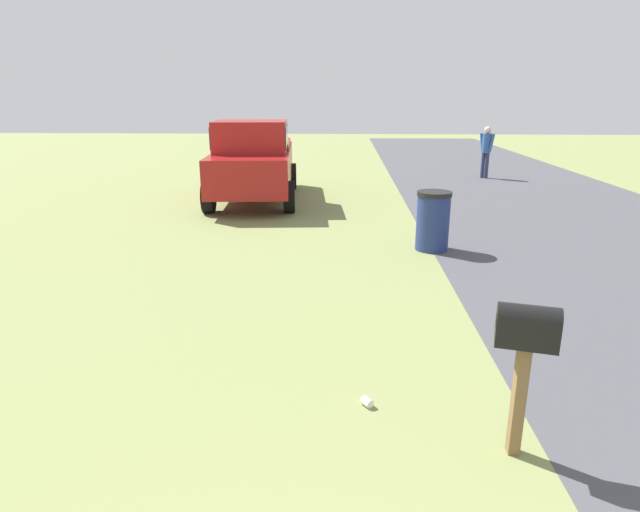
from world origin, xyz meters
name	(u,v)px	position (x,y,z in m)	size (l,w,h in m)	color
mailbox	(526,339)	(3.85, -0.98, 0.98)	(0.30, 0.48, 1.24)	brown
pickup_truck	(253,159)	(14.12, 2.74, 1.10)	(5.26, 2.49, 2.09)	maroon
trash_bin	(433,221)	(9.60, -1.23, 0.54)	(0.61, 0.61, 1.07)	navy
pedestrian	(486,148)	(18.52, -4.37, 0.99)	(0.40, 0.42, 1.71)	#2D3351
litter_cup_far_scatter	(367,402)	(4.44, 0.13, 0.04)	(0.08, 0.08, 0.10)	white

